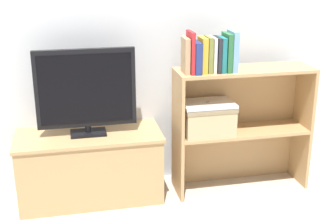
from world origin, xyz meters
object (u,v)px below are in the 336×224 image
Objects in this scene: book_mustard at (203,55)px; book_forest at (227,52)px; tv at (86,90)px; book_crimson at (191,52)px; book_olive at (208,54)px; book_navy at (196,57)px; book_skyblue at (233,51)px; storage_basket_left at (207,118)px; book_ivory at (213,55)px; book_tan at (185,56)px; book_charcoal at (217,54)px; book_teal at (221,54)px; laptop at (208,104)px; tv_stand at (90,166)px.

book_forest reaches higher than book_mustard.
book_crimson is at bearing -7.89° from tv.
book_olive is at bearing 180.00° from book_forest.
book_crimson is 1.32× the size of book_navy.
book_skyblue is at bearing 0.00° from book_mustard.
storage_basket_left is at bearing 60.20° from book_olive.
book_olive is 0.03m from book_ivory.
book_tan is 1.01× the size of book_charcoal.
book_charcoal is 1.00× the size of book_teal.
book_crimson is 0.19m from book_teal.
book_navy is 0.23m from book_skyblue.
book_navy is 0.89× the size of book_ivory.
tv is at bearing 173.52° from book_ivory.
book_charcoal is 0.32m from laptop.
book_forest is at bearing -0.00° from book_olive.
book_crimson reaches higher than tv.
book_navy is at bearing -180.00° from book_teal.
book_mustard is 1.00× the size of book_ivory.
book_charcoal is 0.42m from storage_basket_left.
laptop is (-0.14, 0.02, -0.34)m from book_skyblue.
tv_stand is 1.12m from book_forest.
storage_basket_left is at bearing 7.20° from book_tan.
book_tan is 0.65× the size of laptop.
book_charcoal and book_teal have the same top height.
tv is at bearing 171.70° from book_tan.
book_teal is at bearing -0.00° from book_olive.
book_charcoal reaches higher than tv_stand.
tv_stand is 0.97m from book_crimson.
book_tan is 0.87× the size of book_skyblue.
book_teal is (0.23, 0.00, -0.00)m from book_tan.
book_mustard is at bearing 180.00° from book_charcoal.
book_skyblue reaches higher than tv.
book_mustard reaches higher than storage_basket_left.
tv_stand is at bearing 173.17° from book_olive.
book_crimson is (0.63, -0.09, 0.73)m from tv_stand.
storage_basket_left is (0.01, 0.02, -0.42)m from book_olive.
book_tan is (0.60, -0.09, 0.71)m from tv_stand.
book_tan is (0.60, -0.09, 0.20)m from tv.
tv is 0.82m from book_charcoal.
book_skyblue is (0.90, -0.09, 0.73)m from tv_stand.
book_tan reaches higher than storage_basket_left.
book_teal is at bearing 0.00° from book_mustard.
book_crimson is at bearing -180.00° from book_mustard.
book_olive reaches higher than tv.
laptop is (0.15, 0.02, -0.32)m from book_tan.
book_forest reaches higher than book_olive.
tv is 1.85× the size of storage_basket_left.
book_crimson is at bearing -180.00° from book_teal.
tv is at bearing 174.86° from storage_basket_left.
book_ivory is (0.17, 0.00, -0.00)m from book_tan.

